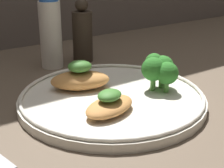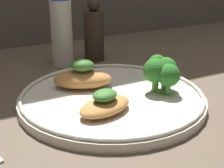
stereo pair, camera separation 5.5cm
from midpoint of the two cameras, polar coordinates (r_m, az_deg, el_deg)
The scene contains 7 objects.
ground_plane at distance 56.14cm, azimuth -2.79°, elevation -3.76°, with size 180.00×180.00×1.00cm, color brown.
plate at distance 55.52cm, azimuth -2.82°, elevation -2.37°, with size 30.11×30.11×2.00cm.
grilled_meat_front at distance 49.13cm, azimuth -3.59°, elevation -3.51°, with size 9.89×7.57×3.51cm.
grilled_meat_middle at distance 57.93cm, azimuth -8.01°, elevation 0.87°, with size 11.26×9.04×4.95cm.
broccoli_bunch at distance 56.72cm, azimuth 5.21°, elevation 2.47°, with size 6.06×6.52×5.88cm.
sauce_bottle at distance 73.01cm, azimuth -12.06°, elevation 8.88°, with size 4.52×4.52×16.82cm.
pepper_grinder at distance 76.25cm, azimuth -7.00°, elevation 8.29°, with size 4.39×4.39×13.87cm.
Camera 1 is at (-28.39, -42.17, 23.47)cm, focal length 55.00 mm.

